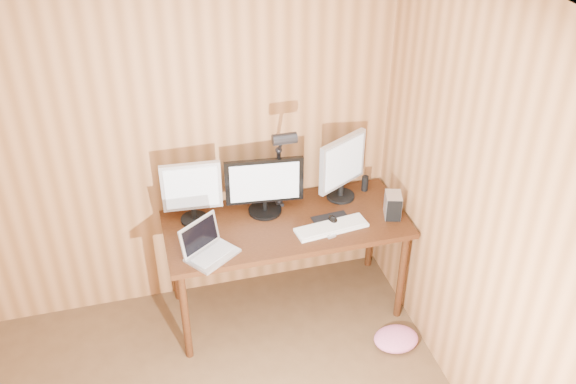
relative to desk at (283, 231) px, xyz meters
name	(u,v)px	position (x,y,z in m)	size (l,w,h in m)	color
desk	(283,231)	(0.00, 0.00, 0.00)	(1.60, 0.70, 0.75)	#3A1B0C
monitor_center	(264,186)	(-0.11, 0.08, 0.33)	(0.52, 0.23, 0.41)	black
monitor_left	(192,191)	(-0.58, 0.10, 0.36)	(0.39, 0.18, 0.44)	black
monitor_right	(342,166)	(0.45, 0.12, 0.37)	(0.38, 0.24, 0.47)	black
laptop	(207,247)	(-0.56, -0.27, 0.18)	(0.38, 0.36, 0.22)	silver
keyboard	(331,227)	(0.27, -0.22, 0.13)	(0.49, 0.20, 0.02)	white
mousepad	(333,222)	(0.30, -0.15, 0.12)	(0.24, 0.20, 0.00)	black
mouse	(333,220)	(0.30, -0.15, 0.14)	(0.06, 0.10, 0.04)	black
hard_drive	(393,205)	(0.71, -0.18, 0.20)	(0.14, 0.17, 0.17)	silver
phone	(328,233)	(0.23, -0.26, 0.13)	(0.08, 0.12, 0.02)	silver
speaker	(365,183)	(0.64, 0.16, 0.18)	(0.05, 0.05, 0.11)	black
desk_lamp	(282,158)	(0.01, 0.06, 0.54)	(0.15, 0.22, 0.67)	black
fabric_pile	(396,339)	(0.62, -0.62, -0.58)	(0.31, 0.25, 0.10)	#D76893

